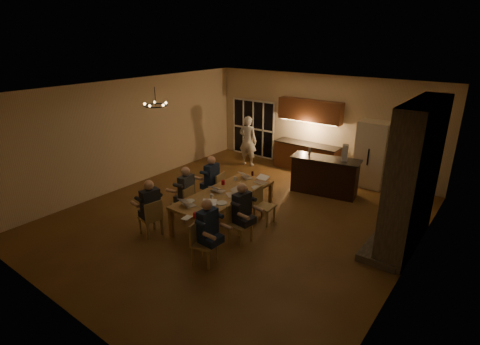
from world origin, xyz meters
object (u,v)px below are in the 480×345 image
at_px(mug_mid, 241,185).
at_px(bar_island, 325,176).
at_px(chair_right_mid, 240,224).
at_px(plate_left, 190,201).
at_px(chair_right_near, 204,244).
at_px(laptop_a, 189,200).
at_px(redcup_mid, 223,182).
at_px(can_cola, 252,173).
at_px(person_left_far, 212,181).
at_px(laptop_f, 260,179).
at_px(mug_back, 235,179).
at_px(refrigerator, 372,154).
at_px(laptop_b, 209,205).
at_px(bar_blender, 345,153).
at_px(chair_right_far, 265,206).
at_px(mug_front, 211,196).
at_px(bar_bottle, 310,151).
at_px(redcup_near, 195,215).
at_px(chair_left_near, 150,217).
at_px(laptop_e, 247,174).
at_px(plate_near, 222,203).
at_px(person_left_near, 151,209).
at_px(redcup_far, 261,177).
at_px(dining_table, 225,207).
at_px(person_right_near, 208,231).
at_px(plate_far, 256,188).
at_px(chair_left_far, 214,188).
at_px(person_left_mid, 187,193).
at_px(laptop_c, 218,187).
at_px(standing_person, 248,141).
at_px(can_right, 247,191).
at_px(laptop_d, 231,191).

bearing_deg(mug_mid, bar_island, 65.87).
relative_size(chair_right_mid, plate_left, 3.99).
height_order(chair_right_near, laptop_a, laptop_a).
bearing_deg(redcup_mid, can_cola, 76.99).
relative_size(person_left_far, mug_mid, 13.80).
bearing_deg(laptop_f, mug_back, -154.38).
relative_size(refrigerator, laptop_b, 6.25).
bearing_deg(laptop_a, bar_blender, -99.56).
height_order(chair_right_far, mug_front, chair_right_far).
height_order(mug_front, bar_bottle, bar_bottle).
bearing_deg(laptop_b, chair_right_near, -86.67).
bearing_deg(redcup_near, chair_left_near, -171.36).
bearing_deg(laptop_e, plate_near, 133.52).
xyz_separation_m(mug_mid, redcup_near, (0.24, -1.93, 0.01)).
bearing_deg(can_cola, person_left_near, -103.52).
xyz_separation_m(redcup_far, plate_near, (0.15, -1.84, -0.05)).
bearing_deg(redcup_near, refrigerator, 73.51).
xyz_separation_m(chair_right_far, can_cola, (-0.99, 0.87, 0.37)).
bearing_deg(person_left_near, can_cola, 176.63).
relative_size(dining_table, person_right_near, 2.03).
bearing_deg(chair_right_near, redcup_far, -0.47).
bearing_deg(bar_bottle, plate_far, -96.83).
bearing_deg(mug_front, plate_left, -121.60).
height_order(bar_island, laptop_f, bar_island).
distance_m(dining_table, chair_left_far, 1.10).
xyz_separation_m(chair_left_near, mug_back, (0.62, 2.40, 0.36)).
xyz_separation_m(refrigerator, redcup_mid, (-2.45, -4.08, -0.19)).
bearing_deg(chair_left_near, person_left_mid, -173.87).
height_order(person_left_mid, laptop_c, person_left_mid).
xyz_separation_m(chair_right_mid, chair_right_far, (-0.08, 1.09, 0.00)).
bearing_deg(mug_mid, redcup_mid, -162.22).
bearing_deg(redcup_far, standing_person, 132.20).
distance_m(laptop_c, bar_bottle, 3.20).
relative_size(refrigerator, bar_blender, 4.32).
height_order(chair_left_far, chair_right_far, same).
xyz_separation_m(person_left_near, plate_far, (1.29, 2.31, 0.07)).
bearing_deg(laptop_a, standing_person, -54.02).
relative_size(chair_right_far, laptop_b, 2.78).
distance_m(person_left_mid, mug_back, 1.40).
bearing_deg(laptop_e, redcup_far, -125.44).
bearing_deg(can_right, bar_blender, 65.49).
distance_m(refrigerator, plate_far, 4.11).
height_order(person_left_far, bar_blender, bar_blender).
xyz_separation_m(person_left_mid, bar_blender, (2.56, 3.65, 0.62)).
xyz_separation_m(laptop_a, laptop_e, (0.05, 2.18, 0.00)).
bearing_deg(bar_blender, laptop_d, -132.37).
distance_m(redcup_near, redcup_far, 2.73).
relative_size(standing_person, can_right, 14.73).
bearing_deg(redcup_mid, person_left_far, 164.06).
distance_m(chair_right_mid, plate_near, 0.68).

